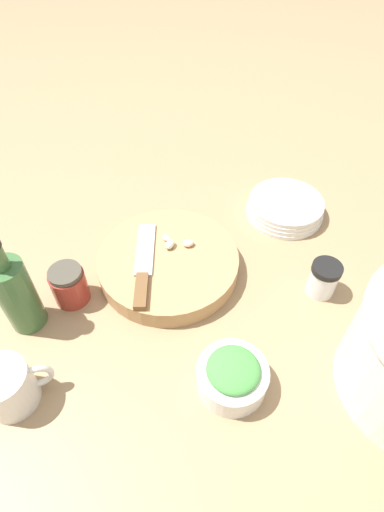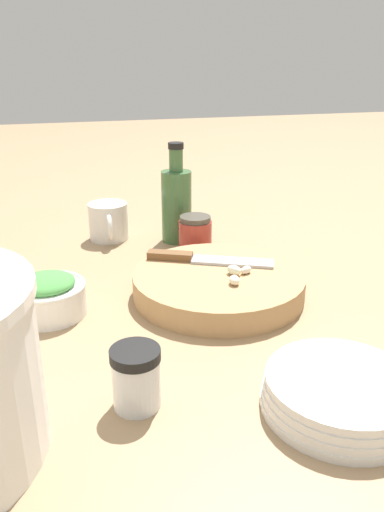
{
  "view_description": "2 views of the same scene",
  "coord_description": "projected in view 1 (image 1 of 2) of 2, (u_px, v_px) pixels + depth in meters",
  "views": [
    {
      "loc": [
        0.2,
        0.39,
        0.61
      ],
      "look_at": [
        -0.03,
        -0.04,
        0.07
      ],
      "focal_mm": 28.0,
      "sensor_mm": 36.0,
      "label": 1
    },
    {
      "loc": [
        -0.69,
        0.16,
        0.36
      ],
      "look_at": [
        -0.01,
        -0.04,
        0.08
      ],
      "focal_mm": 35.0,
      "sensor_mm": 36.0,
      "label": 2
    }
  ],
  "objects": [
    {
      "name": "ground_plane",
      "position": [
        189.0,
        302.0,
        0.75
      ],
      "size": [
        5.0,
        5.0,
        0.0
      ],
      "primitive_type": "plane",
      "color": "#997A56"
    },
    {
      "name": "cutting_board",
      "position": [
        168.0,
        263.0,
        0.79
      ],
      "size": [
        0.28,
        0.28,
        0.04
      ],
      "color": "tan",
      "rests_on": "ground_plane"
    },
    {
      "name": "chef_knife",
      "position": [
        143.0,
        268.0,
        0.75
      ],
      "size": [
        0.12,
        0.2,
        0.01
      ],
      "rotation": [
        0.0,
        0.0,
        2.68
      ],
      "color": "brown",
      "rests_on": "cutting_board"
    },
    {
      "name": "garlic_cloves",
      "position": [
        176.0,
        243.0,
        0.79
      ],
      "size": [
        0.06,
        0.05,
        0.02
      ],
      "color": "silver",
      "rests_on": "cutting_board"
    },
    {
      "name": "herb_bowl",
      "position": [
        232.0,
        375.0,
        0.62
      ],
      "size": [
        0.11,
        0.11,
        0.06
      ],
      "color": "silver",
      "rests_on": "ground_plane"
    },
    {
      "name": "spice_jar",
      "position": [
        323.0,
        279.0,
        0.74
      ],
      "size": [
        0.06,
        0.06,
        0.07
      ],
      "color": "silver",
      "rests_on": "ground_plane"
    },
    {
      "name": "coffee_mug",
      "position": [
        8.0,
        387.0,
        0.6
      ],
      "size": [
        0.11,
        0.08,
        0.08
      ],
      "color": "silver",
      "rests_on": "ground_plane"
    },
    {
      "name": "plate_stack",
      "position": [
        285.0,
        208.0,
        0.9
      ],
      "size": [
        0.17,
        0.17,
        0.04
      ],
      "color": "silver",
      "rests_on": "ground_plane"
    },
    {
      "name": "honey_jar",
      "position": [
        69.0,
        285.0,
        0.73
      ],
      "size": [
        0.07,
        0.07,
        0.08
      ],
      "color": "#9E3328",
      "rests_on": "ground_plane"
    },
    {
      "name": "oil_bottle",
      "position": [
        16.0,
        293.0,
        0.66
      ],
      "size": [
        0.06,
        0.06,
        0.21
      ],
      "color": "#3D6638",
      "rests_on": "ground_plane"
    }
  ]
}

